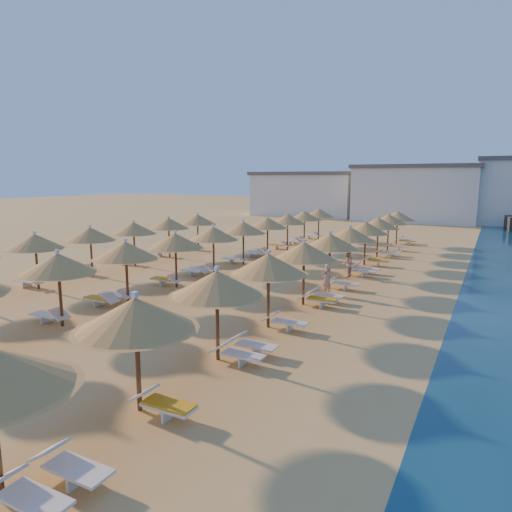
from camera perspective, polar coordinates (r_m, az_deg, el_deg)
The scene contains 8 objects.
ground at distance 22.10m, azimuth -3.98°, elevation -4.95°, with size 220.00×220.00×0.00m, color tan.
hotel_blocks at distance 64.26m, azimuth 20.17°, elevation 7.44°, with size 46.46×10.46×8.10m.
parasol_row_east at distance 23.42m, azimuth 9.23°, elevation 1.75°, with size 3.01×38.47×2.97m.
parasol_row_west at distance 26.48m, azimuth -5.36°, elevation 2.74°, with size 3.01×38.47×2.97m.
parasol_row_inland at distance 28.92m, azimuth -17.43°, elevation 2.92°, with size 3.01×20.74×2.97m.
loungers at distance 25.53m, azimuth -1.92°, elevation -2.14°, with size 16.20×36.93×0.66m.
beachgoer_a at distance 22.22m, azimuth 8.84°, elevation -2.92°, with size 0.56×0.37×1.54m, color tan.
beachgoer_b at distance 26.54m, azimuth 11.33°, elevation -0.90°, with size 0.76×0.59×1.57m, color tan.
Camera 1 is at (11.27, -18.17, 5.59)m, focal length 32.00 mm.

